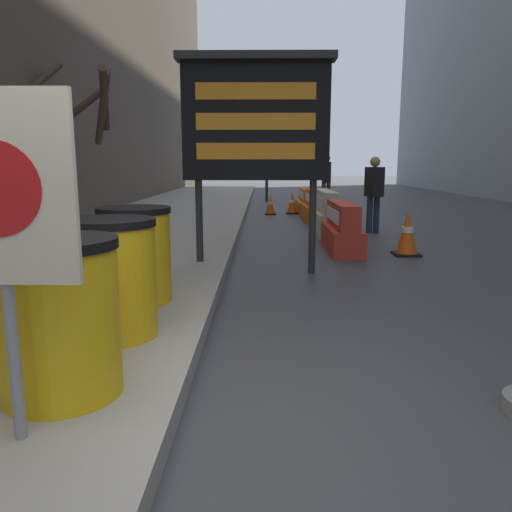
% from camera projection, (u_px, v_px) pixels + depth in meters
% --- Properties ---
extents(ground_plane, '(120.00, 120.00, 0.00)m').
position_uv_depth(ground_plane, '(170.00, 449.00, 2.73)').
color(ground_plane, '#3F3F42').
extents(bare_tree, '(2.02, 1.65, 3.54)m').
position_uv_depth(bare_tree, '(72.00, 143.00, 10.19)').
color(bare_tree, '#4C3D2D').
rests_on(bare_tree, sidewalk_left).
extents(barrel_drum_foreground, '(0.73, 0.73, 0.95)m').
position_uv_depth(barrel_drum_foreground, '(59.00, 317.00, 2.95)').
color(barrel_drum_foreground, yellow).
rests_on(barrel_drum_foreground, sidewalk_left).
extents(barrel_drum_middle, '(0.73, 0.73, 0.95)m').
position_uv_depth(barrel_drum_middle, '(112.00, 278.00, 3.97)').
color(barrel_drum_middle, yellow).
rests_on(barrel_drum_middle, sidewalk_left).
extents(barrel_drum_back, '(0.73, 0.73, 0.95)m').
position_uv_depth(barrel_drum_back, '(135.00, 254.00, 4.99)').
color(barrel_drum_back, yellow).
rests_on(barrel_drum_back, sidewalk_left).
extents(message_board, '(2.11, 0.36, 2.97)m').
position_uv_depth(message_board, '(256.00, 120.00, 6.75)').
color(message_board, '#28282B').
rests_on(message_board, ground_plane).
extents(jersey_barrier_red_striped, '(0.54, 1.77, 0.86)m').
position_uv_depth(jersey_barrier_red_striped, '(342.00, 230.00, 8.86)').
color(jersey_barrier_red_striped, red).
rests_on(jersey_barrier_red_striped, ground_plane).
extents(jersey_barrier_cream, '(0.50, 2.10, 0.94)m').
position_uv_depth(jersey_barrier_cream, '(325.00, 214.00, 11.29)').
color(jersey_barrier_cream, beige).
rests_on(jersey_barrier_cream, ground_plane).
extents(jersey_barrier_orange_far, '(0.60, 1.63, 0.84)m').
position_uv_depth(jersey_barrier_orange_far, '(314.00, 207.00, 13.58)').
color(jersey_barrier_orange_far, orange).
rests_on(jersey_barrier_orange_far, ground_plane).
extents(jersey_barrier_orange_near, '(0.63, 2.15, 0.76)m').
position_uv_depth(jersey_barrier_orange_near, '(307.00, 202.00, 15.72)').
color(jersey_barrier_orange_near, orange).
rests_on(jersey_barrier_orange_near, ground_plane).
extents(traffic_cone_near, '(0.34, 0.34, 0.60)m').
position_uv_depth(traffic_cone_near, '(270.00, 205.00, 15.13)').
color(traffic_cone_near, black).
rests_on(traffic_cone_near, ground_plane).
extents(traffic_cone_mid, '(0.43, 0.43, 0.77)m').
position_uv_depth(traffic_cone_mid, '(407.00, 233.00, 8.43)').
color(traffic_cone_mid, black).
rests_on(traffic_cone_mid, ground_plane).
extents(traffic_cone_far, '(0.37, 0.37, 0.67)m').
position_uv_depth(traffic_cone_far, '(292.00, 203.00, 15.43)').
color(traffic_cone_far, black).
rests_on(traffic_cone_far, ground_plane).
extents(traffic_light_near_curb, '(0.28, 0.45, 4.39)m').
position_uv_depth(traffic_light_near_curb, '(267.00, 122.00, 19.77)').
color(traffic_light_near_curb, '#2D2D30').
rests_on(traffic_light_near_curb, ground_plane).
extents(pedestrian_worker, '(0.37, 0.50, 1.69)m').
position_uv_depth(pedestrian_worker, '(374.00, 188.00, 11.04)').
color(pedestrian_worker, '#23283D').
rests_on(pedestrian_worker, ground_plane).
extents(pedestrian_passerby, '(0.32, 0.50, 1.83)m').
position_uv_depth(pedestrian_passerby, '(326.00, 177.00, 17.21)').
color(pedestrian_passerby, '#514C42').
rests_on(pedestrian_passerby, ground_plane).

